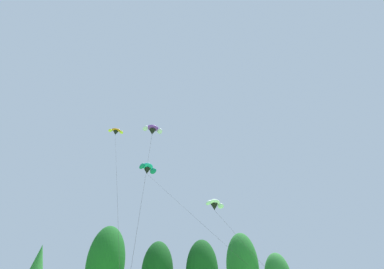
{
  "coord_description": "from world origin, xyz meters",
  "views": [
    {
      "loc": [
        -9.95,
        8.67,
        2.21
      ],
      "look_at": [
        -1.59,
        25.57,
        13.84
      ],
      "focal_mm": 27.03,
      "sensor_mm": 36.0,
      "label": 1
    }
  ],
  "objects": [
    {
      "name": "parafoil_kite_low_white",
      "position": [
        4.86,
        33.39,
        11.56
      ],
      "size": [
        2.41,
        10.7,
        10.95
      ],
      "color": "white"
    },
    {
      "name": "treeline_tree_i",
      "position": [
        24.41,
        56.96,
        9.4
      ],
      "size": [
        5.99,
        5.99,
        15.52
      ],
      "color": "#472D19",
      "rests_on": "ground_plane"
    },
    {
      "name": "parafoil_kite_far_purple",
      "position": [
        -2.56,
        32.69,
        18.05
      ],
      "size": [
        4.55,
        9.64,
        16.98
      ],
      "color": "purple"
    },
    {
      "name": "parafoil_kite_high_orange",
      "position": [
        -4.31,
        44.41,
        23.99
      ],
      "size": [
        2.8,
        21.4,
        22.94
      ],
      "color": "orange"
    },
    {
      "name": "treeline_tree_f",
      "position": [
        -1.09,
        54.68,
        8.19
      ],
      "size": [
        5.45,
        5.45,
        13.53
      ],
      "color": "#472D19",
      "rests_on": "ground_plane"
    },
    {
      "name": "parafoil_kite_mid_teal",
      "position": [
        0.68,
        43.99,
        19.11
      ],
      "size": [
        6.42,
        21.75,
        18.75
      ],
      "color": "teal"
    }
  ]
}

